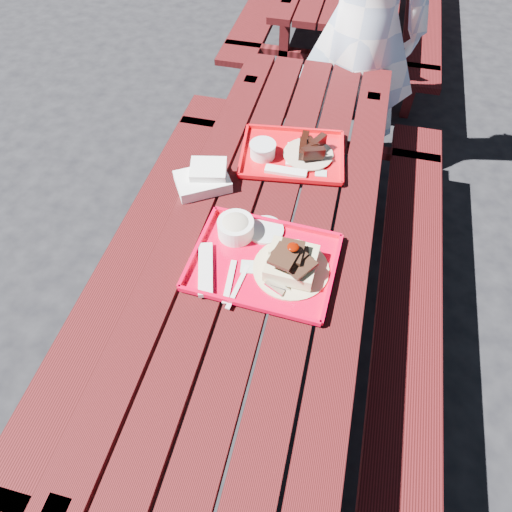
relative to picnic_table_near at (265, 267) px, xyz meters
name	(u,v)px	position (x,y,z in m)	size (l,w,h in m)	color
ground	(263,335)	(0.00, 0.00, -0.56)	(60.00, 60.00, 0.00)	black
picnic_table_near	(265,267)	(0.00, 0.00, 0.00)	(1.41, 2.40, 0.75)	#450D10
near_tray	(265,253)	(0.02, -0.11, 0.23)	(0.49, 0.41, 0.15)	red
far_tray	(291,154)	(0.00, 0.43, 0.21)	(0.45, 0.37, 0.07)	red
white_cloth	(204,178)	(-0.29, 0.20, 0.22)	(0.25, 0.23, 0.08)	white
person	(363,27)	(0.19, 1.32, 0.33)	(0.65, 0.43, 1.78)	#ABC0E1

